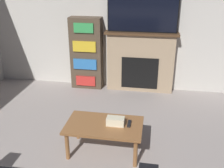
{
  "coord_description": "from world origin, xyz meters",
  "views": [
    {
      "loc": [
        0.65,
        -0.54,
        2.13
      ],
      "look_at": [
        0.1,
        2.7,
        0.74
      ],
      "focal_mm": 42.0,
      "sensor_mm": 36.0,
      "label": 1
    }
  ],
  "objects_px": {
    "coffee_table": "(104,128)",
    "bookshelf": "(87,54)",
    "fireplace": "(140,62)",
    "tv": "(143,11)"
  },
  "relations": [
    {
      "from": "fireplace",
      "to": "tv",
      "type": "xyz_separation_m",
      "value": [
        -0.0,
        -0.02,
        0.95
      ]
    },
    {
      "from": "coffee_table",
      "to": "bookshelf",
      "type": "xyz_separation_m",
      "value": [
        -0.75,
        2.03,
        0.35
      ]
    },
    {
      "from": "fireplace",
      "to": "coffee_table",
      "type": "relative_size",
      "value": 1.42
    },
    {
      "from": "fireplace",
      "to": "coffee_table",
      "type": "distance_m",
      "value": 2.08
    },
    {
      "from": "fireplace",
      "to": "coffee_table",
      "type": "bearing_deg",
      "value": -98.36
    },
    {
      "from": "fireplace",
      "to": "bookshelf",
      "type": "height_order",
      "value": "bookshelf"
    },
    {
      "from": "coffee_table",
      "to": "bookshelf",
      "type": "height_order",
      "value": "bookshelf"
    },
    {
      "from": "tv",
      "to": "coffee_table",
      "type": "distance_m",
      "value": 2.37
    },
    {
      "from": "coffee_table",
      "to": "bookshelf",
      "type": "relative_size",
      "value": 0.69
    },
    {
      "from": "coffee_table",
      "to": "bookshelf",
      "type": "bearing_deg",
      "value": 110.3
    }
  ]
}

